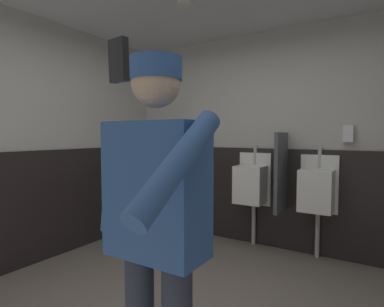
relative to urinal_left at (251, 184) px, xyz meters
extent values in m
cube|color=#B2B2AD|center=(0.11, 0.22, 0.53)|extent=(4.41, 0.12, 2.62)
cube|color=#B2B2AD|center=(-1.85, -1.74, 0.53)|extent=(0.12, 4.39, 2.62)
cube|color=black|center=(0.11, 0.14, -0.17)|extent=(3.81, 0.03, 1.20)
cube|color=black|center=(-1.78, -1.74, -0.17)|extent=(0.03, 3.79, 1.20)
cylinder|color=white|center=(-0.26, -1.07, 1.83)|extent=(0.14, 0.14, 0.03)
cube|color=white|center=(0.00, 0.13, 0.05)|extent=(0.40, 0.05, 0.65)
cube|color=white|center=(0.00, -0.04, 0.00)|extent=(0.34, 0.30, 0.45)
cylinder|color=#B7BABF|center=(0.00, 0.12, 0.34)|extent=(0.04, 0.04, 0.24)
cylinder|color=#B7BABF|center=(0.00, 0.09, -0.50)|extent=(0.05, 0.05, 0.55)
cube|color=white|center=(0.75, 0.13, 0.05)|extent=(0.40, 0.05, 0.65)
cube|color=white|center=(0.75, -0.04, 0.00)|extent=(0.34, 0.30, 0.45)
cylinder|color=#B7BABF|center=(0.75, 0.12, 0.34)|extent=(0.04, 0.04, 0.24)
cylinder|color=#B7BABF|center=(0.75, 0.09, -0.50)|extent=(0.05, 0.05, 0.55)
cube|color=#4C4C51|center=(0.38, -0.07, 0.17)|extent=(0.04, 0.40, 0.90)
cube|color=#335999|center=(0.49, -2.44, 0.35)|extent=(0.46, 0.24, 0.62)
cylinder|color=#335999|center=(0.21, -2.44, 0.38)|extent=(0.17, 0.09, 0.56)
cylinder|color=#335999|center=(0.76, -2.67, 0.50)|extent=(0.09, 0.50, 0.39)
sphere|color=#D8AD8C|center=(0.49, -2.44, 0.83)|extent=(0.22, 0.22, 0.22)
cylinder|color=#335999|center=(0.49, -2.44, 0.89)|extent=(0.23, 0.23, 0.10)
cube|color=black|center=(0.77, -2.95, 0.79)|extent=(0.06, 0.03, 0.11)
cylinder|color=#38383D|center=(-1.47, -0.37, -0.42)|extent=(0.35, 0.35, 0.72)
cube|color=silver|center=(1.03, 0.12, 0.61)|extent=(0.10, 0.07, 0.18)
camera|label=1|loc=(1.36, -3.54, 0.59)|focal=28.91mm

